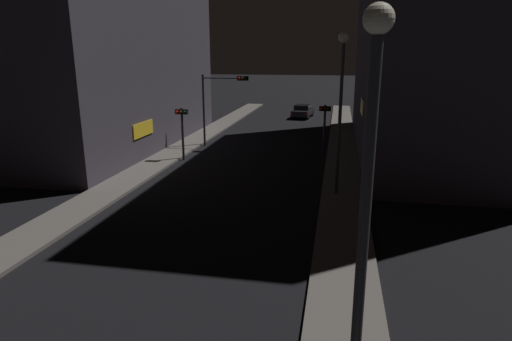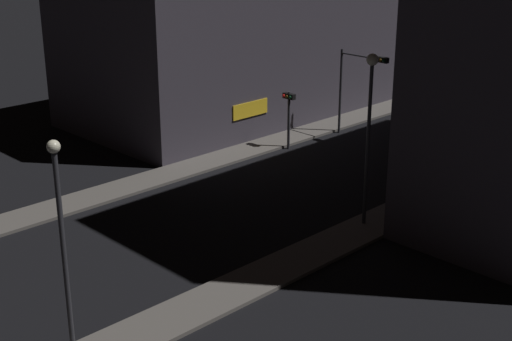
{
  "view_description": "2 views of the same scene",
  "coord_description": "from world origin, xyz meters",
  "px_view_note": "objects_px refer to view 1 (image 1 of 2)",
  "views": [
    {
      "loc": [
        5.38,
        4.29,
        6.8
      ],
      "look_at": [
        1.83,
        23.0,
        1.64
      ],
      "focal_mm": 30.27,
      "sensor_mm": 36.0,
      "label": 1
    },
    {
      "loc": [
        23.66,
        0.34,
        13.51
      ],
      "look_at": [
        1.03,
        22.57,
        2.1
      ],
      "focal_mm": 51.63,
      "sensor_mm": 36.0,
      "label": 2
    }
  ],
  "objects_px": {
    "traffic_light_overhead": "(220,95)",
    "street_lamp_near_block": "(364,228)",
    "far_car": "(303,111)",
    "traffic_light_left_kerb": "(182,123)",
    "traffic_light_right_kerb": "(325,119)",
    "street_lamp_far_block": "(341,87)"
  },
  "relations": [
    {
      "from": "traffic_light_overhead",
      "to": "street_lamp_near_block",
      "type": "height_order",
      "value": "street_lamp_near_block"
    },
    {
      "from": "far_car",
      "to": "traffic_light_overhead",
      "type": "distance_m",
      "value": 17.46
    },
    {
      "from": "street_lamp_near_block",
      "to": "traffic_light_left_kerb",
      "type": "bearing_deg",
      "value": 116.5
    },
    {
      "from": "far_car",
      "to": "traffic_light_right_kerb",
      "type": "xyz_separation_m",
      "value": [
        2.92,
        -17.91,
        1.76
      ]
    },
    {
      "from": "traffic_light_overhead",
      "to": "far_car",
      "type": "bearing_deg",
      "value": 73.6
    },
    {
      "from": "traffic_light_left_kerb",
      "to": "traffic_light_right_kerb",
      "type": "height_order",
      "value": "traffic_light_right_kerb"
    },
    {
      "from": "street_lamp_near_block",
      "to": "street_lamp_far_block",
      "type": "height_order",
      "value": "street_lamp_far_block"
    },
    {
      "from": "traffic_light_overhead",
      "to": "traffic_light_right_kerb",
      "type": "xyz_separation_m",
      "value": [
        7.77,
        -1.43,
        -1.33
      ]
    },
    {
      "from": "traffic_light_overhead",
      "to": "street_lamp_far_block",
      "type": "distance_m",
      "value": 13.67
    },
    {
      "from": "traffic_light_right_kerb",
      "to": "street_lamp_far_block",
      "type": "distance_m",
      "value": 9.47
    },
    {
      "from": "street_lamp_near_block",
      "to": "street_lamp_far_block",
      "type": "relative_size",
      "value": 0.95
    },
    {
      "from": "traffic_light_overhead",
      "to": "street_lamp_near_block",
      "type": "xyz_separation_m",
      "value": [
        9.05,
        -25.41,
        0.67
      ]
    },
    {
      "from": "far_car",
      "to": "traffic_light_right_kerb",
      "type": "distance_m",
      "value": 18.23
    },
    {
      "from": "traffic_light_overhead",
      "to": "traffic_light_left_kerb",
      "type": "distance_m",
      "value": 5.04
    },
    {
      "from": "traffic_light_left_kerb",
      "to": "traffic_light_overhead",
      "type": "bearing_deg",
      "value": 74.8
    },
    {
      "from": "far_car",
      "to": "traffic_light_overhead",
      "type": "height_order",
      "value": "traffic_light_overhead"
    },
    {
      "from": "traffic_light_left_kerb",
      "to": "street_lamp_near_block",
      "type": "relative_size",
      "value": 0.47
    },
    {
      "from": "traffic_light_overhead",
      "to": "traffic_light_left_kerb",
      "type": "height_order",
      "value": "traffic_light_overhead"
    },
    {
      "from": "far_car",
      "to": "traffic_light_left_kerb",
      "type": "bearing_deg",
      "value": -106.13
    },
    {
      "from": "far_car",
      "to": "traffic_light_left_kerb",
      "type": "relative_size",
      "value": 1.34
    },
    {
      "from": "traffic_light_right_kerb",
      "to": "far_car",
      "type": "bearing_deg",
      "value": 99.26
    },
    {
      "from": "traffic_light_left_kerb",
      "to": "traffic_light_right_kerb",
      "type": "xyz_separation_m",
      "value": [
        9.04,
        3.26,
        0.01
      ]
    }
  ]
}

